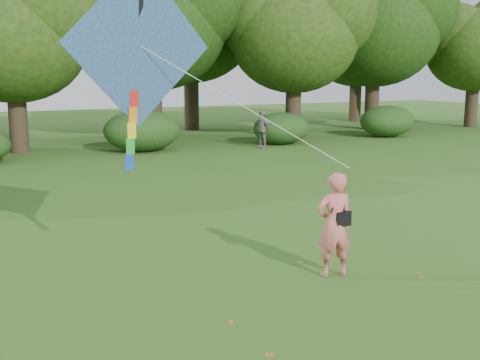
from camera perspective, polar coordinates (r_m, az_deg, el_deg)
name	(u,v)px	position (r m, az deg, el deg)	size (l,w,h in m)	color
ground	(306,285)	(10.39, 6.23, -9.83)	(100.00, 100.00, 0.00)	#265114
man_kite_flyer	(334,225)	(10.63, 8.93, -4.21)	(0.68, 0.44, 1.86)	#D06462
bystander_right	(262,129)	(28.38, 2.09, 4.82)	(1.03, 0.43, 1.75)	gray
crossbody_bag	(341,217)	(10.64, 9.55, -3.53)	(0.43, 0.20, 0.72)	black
flying_kite	(139,48)	(10.01, -9.54, 12.26)	(4.61, 1.56, 3.39)	#24509C
tree_line	(83,30)	(31.87, -14.70, 13.60)	(54.70, 15.30, 9.48)	#3A2D1E
shrub_band	(59,137)	(26.29, -16.79, 3.91)	(39.15, 3.22, 1.88)	#264919
fallen_leaves	(260,261)	(11.55, 1.93, -7.67)	(11.61, 14.94, 0.01)	olive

